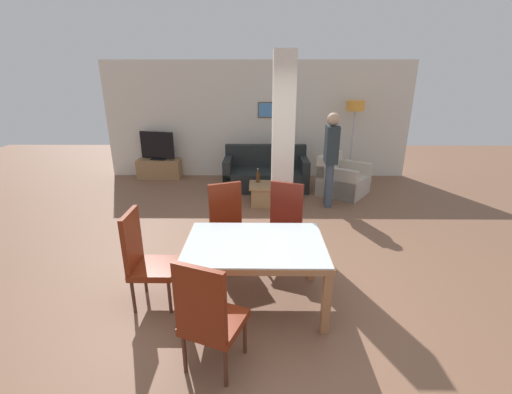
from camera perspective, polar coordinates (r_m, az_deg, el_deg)
name	(u,v)px	position (r m, az deg, el deg)	size (l,w,h in m)	color
ground_plane	(255,302)	(3.96, -0.15, -17.05)	(18.00, 18.00, 0.00)	brown
back_wall	(258,121)	(8.33, 0.29, 12.63)	(7.20, 0.09, 2.70)	silver
divider_pillar	(283,149)	(5.09, 4.44, 8.05)	(0.31, 0.37, 2.70)	silver
dining_table	(255,255)	(3.64, -0.16, -9.68)	(1.46, 1.03, 0.73)	#A56E45
dining_chair_far_right	(284,222)	(4.49, 4.61, -4.21)	(0.60, 0.60, 1.06)	maroon
dining_chair_far_left	(228,223)	(4.48, -4.66, -4.31)	(0.60, 0.60, 1.06)	maroon
dining_chair_near_left	(209,316)	(2.92, -7.92, -18.98)	(0.60, 0.60, 1.06)	maroon
dining_chair_head_left	(145,257)	(3.85, -18.03, -9.49)	(0.46, 0.46, 1.06)	maroon
sofa	(266,174)	(7.56, 1.63, 3.80)	(1.81, 0.91, 0.91)	black
armchair	(342,180)	(7.39, 14.09, 2.71)	(1.22, 1.23, 0.83)	beige
coffee_table	(264,194)	(6.59, 1.36, 0.52)	(0.57, 0.57, 0.40)	#946F47
bottle	(258,177)	(6.63, 0.31, 3.37)	(0.07, 0.07, 0.27)	#4C2D14
tv_stand	(159,169)	(8.61, -15.79, 4.54)	(1.01, 0.40, 0.46)	#997149
tv_screen	(157,146)	(8.49, -16.13, 8.16)	(0.83, 0.27, 0.66)	black
floor_lamp	(355,113)	(8.20, 16.15, 13.31)	(0.40, 0.40, 1.84)	#B7B7BC
standing_person	(331,154)	(6.45, 12.38, 7.08)	(0.24, 0.39, 1.75)	#3E4B5B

